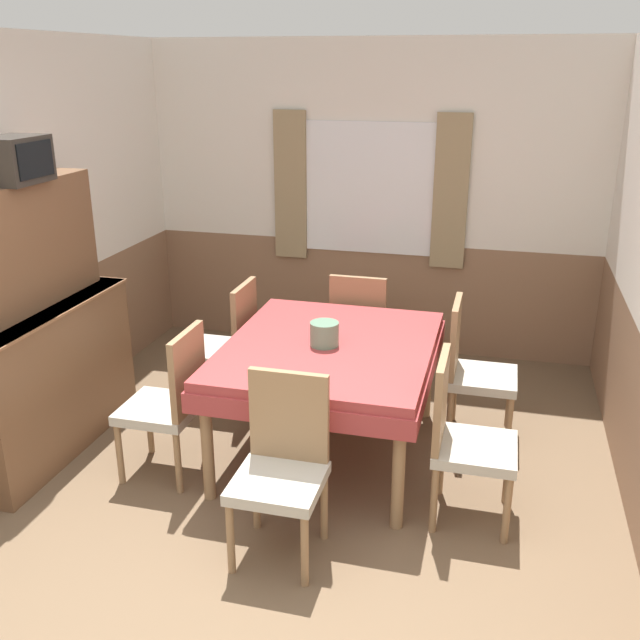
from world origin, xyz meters
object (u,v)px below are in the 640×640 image
object	(u,v)px
chair_right_near	(462,435)
chair_head_near	(282,462)
dining_table	(329,359)
chair_head_window	(360,329)
tv	(14,160)
chair_left_near	(170,400)
chair_right_far	(472,367)
chair_left_far	(229,342)
sideboard	(38,344)
vase	(324,334)

from	to	relation	value
chair_right_near	chair_head_near	xyz separation A→B (m)	(-0.86, -0.51, 0.00)
dining_table	chair_head_near	world-z (taller)	chair_head_near
chair_head_window	tv	distance (m)	2.63
chair_head_window	chair_left_near	size ratio (longest dim) A/B	1.00
chair_head_near	chair_right_far	xyz separation A→B (m)	(0.86, 1.47, 0.00)
chair_right_far	chair_left_far	bearing A→B (deg)	-90.00
sideboard	dining_table	bearing A→B (deg)	12.10
chair_head_window	chair_left_near	bearing A→B (deg)	-120.49
chair_head_near	chair_left_near	size ratio (longest dim) A/B	1.00
chair_right_near	tv	bearing A→B (deg)	-92.46
chair_right_far	sideboard	world-z (taller)	sideboard
dining_table	tv	world-z (taller)	tv
dining_table	sideboard	xyz separation A→B (m)	(-1.80, -0.39, 0.07)
chair_left_near	chair_left_far	bearing A→B (deg)	0.00
tv	chair_right_far	bearing A→B (deg)	17.55
chair_left_far	tv	distance (m)	1.86
chair_left_near	sideboard	size ratio (longest dim) A/B	0.55
dining_table	chair_left_far	size ratio (longest dim) A/B	1.62
dining_table	chair_right_far	size ratio (longest dim) A/B	1.62
chair_head_near	tv	distance (m)	2.34
chair_head_near	tv	world-z (taller)	tv
dining_table	chair_left_far	distance (m)	1.00
chair_left_near	chair_right_near	bearing A→B (deg)	-90.00
dining_table	chair_head_window	size ratio (longest dim) A/B	1.62
chair_right_near	chair_head_near	world-z (taller)	same
tv	chair_left_far	bearing A→B (deg)	42.01
sideboard	chair_right_near	bearing A→B (deg)	-1.96
chair_right_near	chair_left_near	bearing A→B (deg)	-90.00
chair_left_far	chair_head_window	bearing A→B (deg)	-59.39
chair_right_near	chair_right_far	distance (m)	0.96
chair_left_near	vase	world-z (taller)	chair_left_near
chair_right_near	chair_head_near	distance (m)	1.00
dining_table	chair_head_near	size ratio (longest dim) A/B	1.62
dining_table	sideboard	world-z (taller)	sideboard
chair_head_window	chair_left_near	xyz separation A→B (m)	(-0.86, -1.47, 0.00)
chair_left_near	sideboard	distance (m)	0.97
chair_head_near	chair_left_near	xyz separation A→B (m)	(-0.86, 0.51, 0.00)
tv	chair_head_near	bearing A→B (deg)	-19.18
chair_left_far	chair_left_near	size ratio (longest dim) A/B	1.00
chair_right_far	sideboard	xyz separation A→B (m)	(-2.66, -0.86, 0.23)
chair_right_near	tv	size ratio (longest dim) A/B	2.46
chair_head_near	chair_head_window	distance (m)	1.98
chair_left_near	tv	bearing A→B (deg)	83.01
chair_head_window	chair_left_far	bearing A→B (deg)	-149.39
chair_head_near	vase	bearing A→B (deg)	-88.58
chair_head_window	chair_right_far	bearing A→B (deg)	-30.61
chair_right_far	vase	size ratio (longest dim) A/B	5.37
tv	sideboard	bearing A→B (deg)	-103.86
chair_left_far	chair_right_far	xyz separation A→B (m)	(1.73, 0.00, 0.00)
tv	vase	bearing A→B (deg)	10.60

